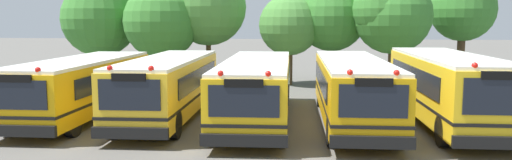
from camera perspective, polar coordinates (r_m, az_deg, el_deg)
name	(u,v)px	position (r m, az deg, el deg)	size (l,w,h in m)	color
ground_plane	(260,119)	(19.61, 0.43, -4.65)	(160.00, 160.00, 0.00)	#595651
school_bus_0	(82,85)	(21.07, -19.72, -0.56)	(2.69, 9.68, 2.53)	#EAA80C
school_bus_1	(169,85)	(19.84, -10.22, -0.61)	(2.63, 9.69, 2.60)	yellow
school_bus_2	(257,87)	(19.17, 0.09, -0.85)	(2.83, 10.79, 2.54)	yellow
school_bus_3	(352,88)	(19.25, 11.22, -0.88)	(2.59, 10.62, 2.60)	#EAA80C
school_bus_4	(447,86)	(19.89, 21.58, -0.70)	(2.63, 9.98, 2.80)	yellow
tree_0	(100,19)	(32.82, -17.87, 6.80)	(4.80, 4.80, 6.44)	#4C3823
tree_1	(161,20)	(30.35, -11.11, 6.88)	(4.63, 4.63, 6.20)	#4C3823
tree_2	(209,7)	(30.81, -5.54, 8.50)	(4.81, 4.81, 7.17)	#4C3823
tree_3	(291,26)	(29.69, 4.18, 6.33)	(3.70, 3.70, 5.51)	#4C3823
tree_4	(331,16)	(30.27, 8.77, 7.43)	(4.28, 4.28, 6.33)	#4C3823
tree_5	(390,14)	(29.02, 15.42, 7.53)	(4.56, 4.45, 6.45)	#4C3823
tree_6	(461,10)	(32.19, 23.00, 7.58)	(3.88, 3.88, 6.55)	#4C3823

